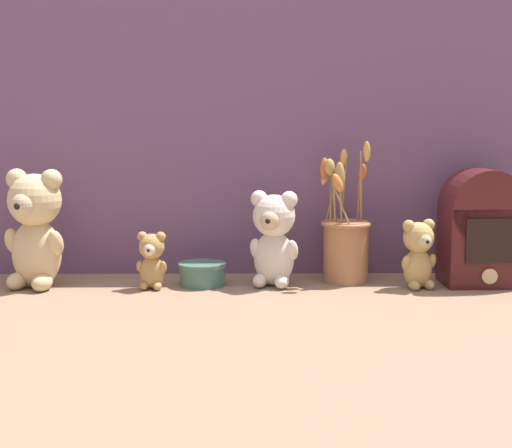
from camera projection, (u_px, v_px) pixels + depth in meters
The scene contains 9 objects.
ground_plane at pixel (256, 287), 1.80m from camera, with size 4.00×4.00×0.00m, color #8E7056.
backdrop_wall at pixel (255, 139), 1.92m from camera, with size 1.63×0.02×0.67m.
teddy_bear_large at pixel (35, 226), 1.78m from camera, with size 0.15×0.14×0.27m.
teddy_bear_medium at pixel (274, 237), 1.80m from camera, with size 0.12×0.11×0.22m.
teddy_bear_small at pixel (419, 253), 1.78m from camera, with size 0.09×0.08×0.16m.
teddy_bear_tiny at pixel (152, 259), 1.77m from camera, with size 0.07×0.07×0.13m.
flower_vase at pixel (345, 243), 1.84m from camera, with size 0.12×0.14×0.33m.
vintage_radio at pixel (482, 227), 1.81m from camera, with size 0.18×0.14×0.27m.
decorative_tin_tall at pixel (202, 274), 1.82m from camera, with size 0.11×0.11×0.05m.
Camera 1 is at (-0.02, -1.76, 0.39)m, focal length 55.00 mm.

